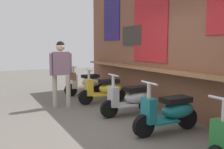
# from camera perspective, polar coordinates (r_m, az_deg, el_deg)

# --- Properties ---
(ground_plane) EXTENTS (25.94, 25.94, 0.00)m
(ground_plane) POSITION_cam_1_polar(r_m,az_deg,el_deg) (4.54, -2.34, -13.50)
(ground_plane) COLOR #605B54
(market_stall_facade) EXTENTS (9.27, 0.61, 3.41)m
(market_stall_facade) POSITION_cam_1_polar(r_m,az_deg,el_deg) (5.46, 17.11, 7.86)
(market_stall_facade) COLOR brown
(market_stall_facade) RESTS_ON ground_plane
(scooter_cream) EXTENTS (0.47, 1.40, 0.97)m
(scooter_cream) POSITION_cam_1_polar(r_m,az_deg,el_deg) (7.85, -5.99, -1.99)
(scooter_cream) COLOR beige
(scooter_cream) RESTS_ON ground_plane
(scooter_yellow) EXTENTS (0.48, 1.40, 0.97)m
(scooter_yellow) POSITION_cam_1_polar(r_m,az_deg,el_deg) (6.66, -1.63, -3.51)
(scooter_yellow) COLOR gold
(scooter_yellow) RESTS_ON ground_plane
(scooter_silver) EXTENTS (0.46, 1.40, 0.97)m
(scooter_silver) POSITION_cam_1_polar(r_m,az_deg,el_deg) (5.50, 4.81, -5.71)
(scooter_silver) COLOR #B2B5BA
(scooter_silver) RESTS_ON ground_plane
(scooter_teal) EXTENTS (0.46, 1.40, 0.97)m
(scooter_teal) POSITION_cam_1_polar(r_m,az_deg,el_deg) (4.51, 13.92, -8.67)
(scooter_teal) COLOR #197075
(scooter_teal) RESTS_ON ground_plane
(shopper_with_handbag) EXTENTS (0.29, 0.67, 1.71)m
(shopper_with_handbag) POSITION_cam_1_polar(r_m,az_deg,el_deg) (6.26, -12.06, 1.79)
(shopper_with_handbag) COLOR #ADA393
(shopper_with_handbag) RESTS_ON ground_plane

